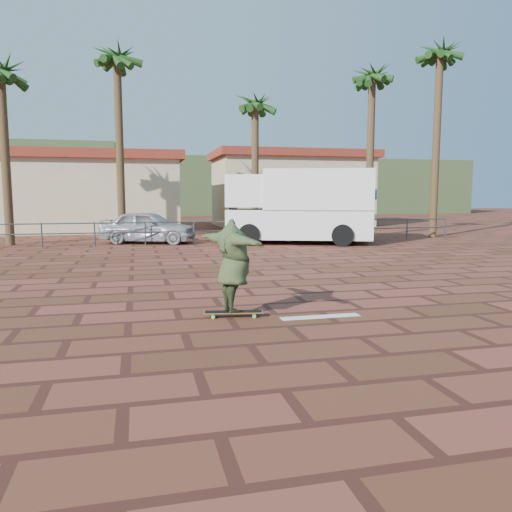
{
  "coord_description": "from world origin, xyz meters",
  "views": [
    {
      "loc": [
        -2.31,
        -9.08,
        2.07
      ],
      "look_at": [
        0.1,
        1.06,
        0.8
      ],
      "focal_mm": 35.0,
      "sensor_mm": 36.0,
      "label": 1
    }
  ],
  "objects_px": {
    "longboard": "(233,312)",
    "skateboarder": "(233,266)",
    "car_silver": "(148,227)",
    "campervan": "(300,205)",
    "car_white": "(310,223)"
  },
  "relations": [
    {
      "from": "longboard",
      "to": "skateboarder",
      "type": "xyz_separation_m",
      "value": [
        0.0,
        0.0,
        0.81
      ]
    },
    {
      "from": "car_silver",
      "to": "campervan",
      "type": "bearing_deg",
      "value": -83.02
    },
    {
      "from": "campervan",
      "to": "car_white",
      "type": "xyz_separation_m",
      "value": [
        0.97,
        1.52,
        -0.89
      ]
    },
    {
      "from": "longboard",
      "to": "car_silver",
      "type": "bearing_deg",
      "value": 103.69
    },
    {
      "from": "car_silver",
      "to": "car_white",
      "type": "relative_size",
      "value": 0.89
    },
    {
      "from": "longboard",
      "to": "campervan",
      "type": "distance_m",
      "value": 13.54
    },
    {
      "from": "skateboarder",
      "to": "campervan",
      "type": "distance_m",
      "value": 13.47
    },
    {
      "from": "longboard",
      "to": "car_white",
      "type": "relative_size",
      "value": 0.22
    },
    {
      "from": "skateboarder",
      "to": "car_white",
      "type": "xyz_separation_m",
      "value": [
        6.28,
        13.87,
        -0.13
      ]
    },
    {
      "from": "skateboarder",
      "to": "car_silver",
      "type": "distance_m",
      "value": 13.92
    },
    {
      "from": "longboard",
      "to": "car_silver",
      "type": "relative_size",
      "value": 0.25
    },
    {
      "from": "car_silver",
      "to": "car_white",
      "type": "xyz_separation_m",
      "value": [
        7.38,
        0.0,
        0.06
      ]
    },
    {
      "from": "campervan",
      "to": "car_silver",
      "type": "relative_size",
      "value": 1.59
    },
    {
      "from": "campervan",
      "to": "car_silver",
      "type": "xyz_separation_m",
      "value": [
        -6.4,
        1.52,
        -0.95
      ]
    },
    {
      "from": "longboard",
      "to": "campervan",
      "type": "height_order",
      "value": "campervan"
    }
  ]
}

